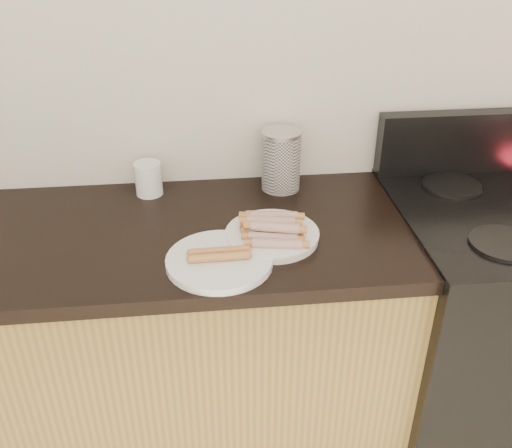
{
  "coord_description": "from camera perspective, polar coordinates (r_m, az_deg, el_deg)",
  "views": [
    {
      "loc": [
        -0.17,
        0.33,
        1.71
      ],
      "look_at": [
        -0.03,
        1.62,
        0.95
      ],
      "focal_mm": 40.0,
      "sensor_mm": 36.0,
      "label": 1
    }
  ],
  "objects": [
    {
      "name": "hotdog_pile",
      "position": [
        1.51,
        1.64,
        -0.28
      ],
      "size": [
        0.13,
        0.2,
        0.05
      ],
      "rotation": [
        0.0,
        0.0,
        -0.21
      ],
      "color": "maroon",
      "rests_on": "main_plate"
    },
    {
      "name": "plain_sausages",
      "position": [
        1.42,
        -3.71,
        -3.01
      ],
      "size": [
        0.14,
        0.05,
        0.02
      ],
      "rotation": [
        0.0,
        0.0,
        0.02
      ],
      "color": "#BA5E2E",
      "rests_on": "side_plate"
    },
    {
      "name": "wall_back",
      "position": [
        1.73,
        -0.43,
        16.71
      ],
      "size": [
        4.0,
        0.04,
        2.6
      ],
      "primitive_type": "cube",
      "color": "silver",
      "rests_on": "ground"
    },
    {
      "name": "main_plate",
      "position": [
        1.53,
        1.62,
        -1.23
      ],
      "size": [
        0.28,
        0.28,
        0.02
      ],
      "primitive_type": "cylinder",
      "rotation": [
        0.0,
        0.0,
        0.13
      ],
      "color": "white",
      "rests_on": "counter_slab"
    },
    {
      "name": "counter_slab",
      "position": [
        1.68,
        -23.7,
        -2.04
      ],
      "size": [
        2.2,
        0.62,
        0.04
      ],
      "primitive_type": "cube",
      "color": "black",
      "rests_on": "cabinet_base"
    },
    {
      "name": "cabinet_base",
      "position": [
        1.94,
        -20.91,
        -13.31
      ],
      "size": [
        2.2,
        0.59,
        0.86
      ],
      "primitive_type": "cube",
      "color": "olive",
      "rests_on": "floor"
    },
    {
      "name": "mug",
      "position": [
        1.77,
        -10.71,
        4.47
      ],
      "size": [
        0.11,
        0.11,
        0.1
      ],
      "primitive_type": "cylinder",
      "rotation": [
        0.0,
        0.0,
        -0.43
      ],
      "color": "white",
      "rests_on": "counter_slab"
    },
    {
      "name": "burner_far_left",
      "position": [
        1.88,
        19.01,
        3.69
      ],
      "size": [
        0.18,
        0.18,
        0.01
      ],
      "primitive_type": "cylinder",
      "color": "black",
      "rests_on": "stove"
    },
    {
      "name": "stove_panel",
      "position": [
        2.01,
        22.64,
        7.7
      ],
      "size": [
        0.76,
        0.06,
        0.2
      ],
      "primitive_type": "cube",
      "color": "black",
      "rests_on": "stove"
    },
    {
      "name": "side_plate",
      "position": [
        1.43,
        -3.68,
        -3.69
      ],
      "size": [
        0.32,
        0.32,
        0.02
      ],
      "primitive_type": "cylinder",
      "rotation": [
        0.0,
        0.0,
        0.22
      ],
      "color": "white",
      "rests_on": "counter_slab"
    },
    {
      "name": "burner_near_left",
      "position": [
        1.62,
        23.59,
        -1.8
      ],
      "size": [
        0.18,
        0.18,
        0.01
      ],
      "primitive_type": "cylinder",
      "color": "black",
      "rests_on": "stove"
    },
    {
      "name": "canister",
      "position": [
        1.76,
        2.52,
        6.4
      ],
      "size": [
        0.12,
        0.12,
        0.19
      ],
      "rotation": [
        0.0,
        0.0,
        -0.25
      ],
      "color": "white",
      "rests_on": "counter_slab"
    },
    {
      "name": "stove",
      "position": [
        2.07,
        23.03,
        -9.78
      ],
      "size": [
        0.76,
        0.65,
        0.91
      ],
      "color": "black",
      "rests_on": "floor"
    }
  ]
}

